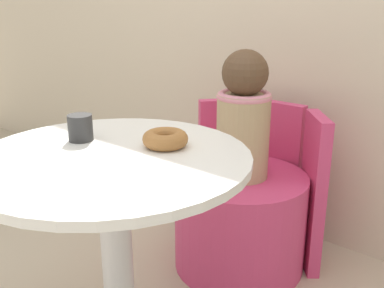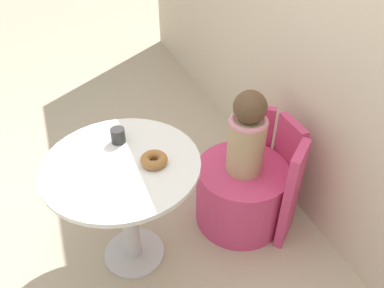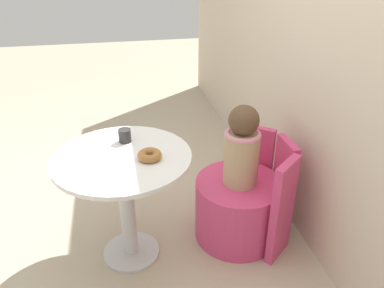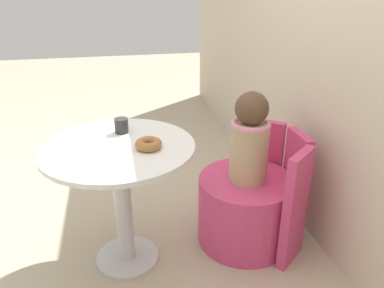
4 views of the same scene
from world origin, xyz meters
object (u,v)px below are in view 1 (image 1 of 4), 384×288
at_px(round_table, 114,209).
at_px(cup, 80,128).
at_px(donut, 165,139).
at_px(child_figure, 243,117).
at_px(tub_chair, 240,221).

distance_m(round_table, cup, 0.27).
height_order(donut, cup, cup).
distance_m(child_figure, cup, 0.70).
bearing_deg(cup, donut, 26.92).
height_order(round_table, tub_chair, round_table).
height_order(child_figure, cup, child_figure).
bearing_deg(donut, round_table, -114.36).
bearing_deg(cup, round_table, -9.35).
xyz_separation_m(donut, cup, (-0.23, -0.12, 0.02)).
distance_m(tub_chair, child_figure, 0.46).
relative_size(tub_chair, donut, 4.20).
bearing_deg(donut, cup, -153.08).
xyz_separation_m(round_table, cup, (-0.17, 0.03, 0.20)).
bearing_deg(round_table, cup, 170.65).
bearing_deg(tub_chair, cup, -101.18).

